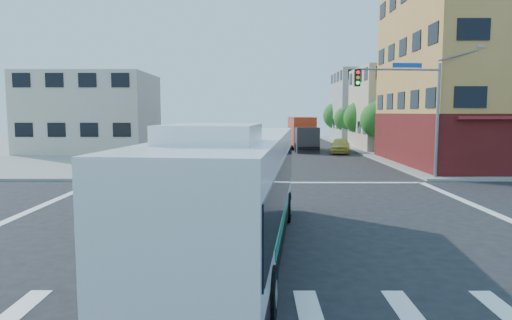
{
  "coord_description": "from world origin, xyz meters",
  "views": [
    {
      "loc": [
        -0.07,
        -16.8,
        4.06
      ],
      "look_at": [
        -0.13,
        3.17,
        1.99
      ],
      "focal_mm": 32.0,
      "sensor_mm": 36.0,
      "label": 1
    }
  ],
  "objects": [
    {
      "name": "building_west",
      "position": [
        -17.02,
        29.98,
        4.01
      ],
      "size": [
        12.06,
        10.06,
        8.0
      ],
      "color": "#BEB29E",
      "rests_on": "ground"
    },
    {
      "name": "signal_mast_ne",
      "position": [
        9.08,
        10.62,
        4.98
      ],
      "size": [
        7.91,
        1.13,
        8.07
      ],
      "color": "slate",
      "rests_on": "ground"
    },
    {
      "name": "parked_car",
      "position": [
        8.26,
        28.81,
        0.79
      ],
      "size": [
        2.8,
        4.9,
        1.57
      ],
      "primitive_type": "imported",
      "rotation": [
        0.0,
        0.0,
        -0.22
      ],
      "color": "#CBC44A",
      "rests_on": "ground"
    },
    {
      "name": "transit_bus",
      "position": [
        -0.7,
        -4.07,
        1.87
      ],
      "size": [
        4.11,
        13.1,
        3.81
      ],
      "rotation": [
        0.0,
        0.0,
        -0.11
      ],
      "color": "black",
      "rests_on": "ground"
    },
    {
      "name": "street_tree_d",
      "position": [
        11.9,
        51.92,
        3.88
      ],
      "size": [
        4.0,
        4.0,
        6.03
      ],
      "color": "#342313",
      "rests_on": "ground"
    },
    {
      "name": "street_tree_c",
      "position": [
        11.9,
        43.92,
        3.46
      ],
      "size": [
        3.4,
        3.4,
        5.29
      ],
      "color": "#342313",
      "rests_on": "ground"
    },
    {
      "name": "street_tree_a",
      "position": [
        11.9,
        27.92,
        3.59
      ],
      "size": [
        3.6,
        3.6,
        5.53
      ],
      "color": "#342313",
      "rests_on": "ground"
    },
    {
      "name": "building_east_near",
      "position": [
        16.98,
        33.98,
        4.51
      ],
      "size": [
        12.06,
        10.06,
        9.0
      ],
      "color": "tan",
      "rests_on": "ground"
    },
    {
      "name": "building_east_far",
      "position": [
        16.98,
        47.98,
        5.01
      ],
      "size": [
        12.06,
        10.06,
        10.0
      ],
      "color": "#9F9F9A",
      "rests_on": "ground"
    },
    {
      "name": "box_truck",
      "position": [
        4.82,
        32.29,
        1.74
      ],
      "size": [
        2.72,
        8.07,
        3.59
      ],
      "rotation": [
        0.0,
        0.0,
        0.05
      ],
      "color": "#25252A",
      "rests_on": "ground"
    },
    {
      "name": "ground",
      "position": [
        0.0,
        0.0,
        0.0
      ],
      "size": [
        120.0,
        120.0,
        0.0
      ],
      "primitive_type": "plane",
      "color": "black",
      "rests_on": "ground"
    },
    {
      "name": "street_tree_b",
      "position": [
        11.9,
        35.92,
        3.75
      ],
      "size": [
        3.8,
        3.8,
        5.79
      ],
      "color": "#342313",
      "rests_on": "ground"
    }
  ]
}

